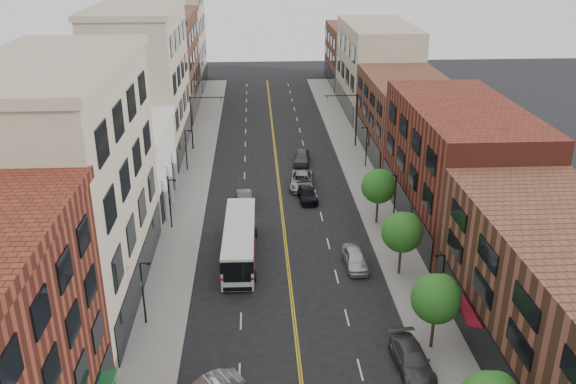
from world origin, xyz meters
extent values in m
cube|color=gray|center=(-10.00, 35.00, 0.07)|extent=(4.00, 110.00, 0.15)
cube|color=gray|center=(10.00, 35.00, 0.07)|extent=(4.00, 110.00, 0.15)
cube|color=tan|center=(-17.00, 13.00, 9.00)|extent=(10.00, 22.00, 18.00)
cube|color=silver|center=(-17.00, 31.00, 4.00)|extent=(10.00, 14.00, 8.00)
cube|color=tan|center=(-17.00, 48.00, 9.00)|extent=(10.00, 20.00, 18.00)
cube|color=brown|center=(-17.00, 68.00, 7.50)|extent=(10.00, 20.00, 15.00)
cube|color=tan|center=(-17.00, 86.00, 10.00)|extent=(10.00, 16.00, 20.00)
cube|color=#5E2518|center=(17.00, 24.00, 6.00)|extent=(10.00, 22.00, 12.00)
cube|color=brown|center=(17.00, 45.00, 5.00)|extent=(10.00, 20.00, 10.00)
cube|color=tan|center=(17.00, 66.00, 7.00)|extent=(10.00, 22.00, 14.00)
cube|color=brown|center=(17.00, 86.00, 5.50)|extent=(10.00, 18.00, 11.00)
cylinder|color=black|center=(9.30, 4.00, 1.40)|extent=(0.22, 0.22, 2.50)
sphere|color=#1D601B|center=(9.30, 4.00, 4.04)|extent=(3.40, 3.40, 3.40)
sphere|color=#1D601B|center=(9.80, 4.40, 4.55)|extent=(2.04, 2.04, 2.04)
cylinder|color=black|center=(9.30, 14.00, 1.40)|extent=(0.22, 0.22, 2.50)
sphere|color=#1D601B|center=(9.30, 14.00, 4.04)|extent=(3.40, 3.40, 3.40)
sphere|color=#1D601B|center=(9.80, 14.40, 4.55)|extent=(2.04, 2.04, 2.04)
cylinder|color=black|center=(9.30, 24.00, 1.40)|extent=(0.22, 0.22, 2.50)
sphere|color=#1D601B|center=(9.30, 24.00, 4.04)|extent=(3.40, 3.40, 3.40)
sphere|color=#1D601B|center=(9.80, 24.40, 4.55)|extent=(2.04, 2.04, 2.04)
cylinder|color=black|center=(-11.00, 8.00, 2.65)|extent=(0.14, 0.14, 5.00)
cylinder|color=black|center=(-10.65, 8.00, 5.15)|extent=(0.70, 0.10, 0.10)
cube|color=black|center=(-10.40, 8.00, 5.10)|extent=(0.28, 0.14, 0.14)
cube|color=#19592D|center=(-11.00, 8.00, 3.55)|extent=(0.04, 0.55, 0.35)
cylinder|color=black|center=(-11.00, 24.00, 2.65)|extent=(0.14, 0.14, 5.00)
cylinder|color=black|center=(-10.65, 24.00, 5.15)|extent=(0.70, 0.10, 0.10)
cube|color=black|center=(-10.40, 24.00, 5.10)|extent=(0.28, 0.14, 0.14)
cube|color=#19592D|center=(-11.00, 24.00, 3.55)|extent=(0.04, 0.55, 0.35)
cylinder|color=black|center=(-11.00, 40.00, 2.65)|extent=(0.14, 0.14, 5.00)
cylinder|color=black|center=(-10.65, 40.00, 5.15)|extent=(0.70, 0.10, 0.10)
cube|color=black|center=(-10.40, 40.00, 5.10)|extent=(0.28, 0.14, 0.14)
cube|color=#19592D|center=(-11.00, 40.00, 3.55)|extent=(0.04, 0.55, 0.35)
cylinder|color=black|center=(11.00, 8.00, 2.65)|extent=(0.14, 0.14, 5.00)
cylinder|color=black|center=(10.65, 8.00, 5.15)|extent=(0.70, 0.10, 0.10)
cube|color=black|center=(10.40, 8.00, 5.10)|extent=(0.28, 0.14, 0.14)
cube|color=#19592D|center=(11.00, 8.00, 3.55)|extent=(0.04, 0.55, 0.35)
cylinder|color=black|center=(11.00, 24.00, 2.65)|extent=(0.14, 0.14, 5.00)
cylinder|color=black|center=(10.65, 24.00, 5.15)|extent=(0.70, 0.10, 0.10)
cube|color=black|center=(10.40, 24.00, 5.10)|extent=(0.28, 0.14, 0.14)
cube|color=#19592D|center=(11.00, 24.00, 3.55)|extent=(0.04, 0.55, 0.35)
cylinder|color=black|center=(11.00, 40.00, 2.65)|extent=(0.14, 0.14, 5.00)
cylinder|color=black|center=(10.65, 40.00, 5.15)|extent=(0.70, 0.10, 0.10)
cube|color=black|center=(10.40, 40.00, 5.10)|extent=(0.28, 0.14, 0.14)
cube|color=#19592D|center=(11.00, 40.00, 3.55)|extent=(0.04, 0.55, 0.35)
cylinder|color=black|center=(-11.00, 48.00, 3.75)|extent=(0.18, 0.18, 7.20)
cylinder|color=black|center=(-8.80, 48.00, 7.15)|extent=(4.40, 0.12, 0.12)
imported|color=black|center=(-7.00, 48.00, 6.75)|extent=(0.15, 0.18, 0.90)
cylinder|color=black|center=(11.00, 48.00, 3.75)|extent=(0.18, 0.18, 7.20)
cylinder|color=black|center=(8.80, 48.00, 7.15)|extent=(4.40, 0.12, 0.12)
imported|color=black|center=(7.00, 48.00, 6.75)|extent=(0.15, 0.18, 0.90)
cube|color=silver|center=(-4.20, 17.83, 1.67)|extent=(2.83, 12.19, 2.94)
cube|color=black|center=(-4.20, 17.83, 2.38)|extent=(2.87, 12.23, 1.06)
cube|color=#AC0C19|center=(-4.20, 17.83, 1.37)|extent=(2.87, 12.23, 0.22)
cube|color=black|center=(-4.30, 11.74, 1.92)|extent=(2.23, 0.10, 1.62)
cylinder|color=black|center=(-5.60, 13.81, 0.49)|extent=(0.30, 0.98, 0.97)
cylinder|color=black|center=(-2.93, 13.76, 0.49)|extent=(0.30, 0.98, 0.97)
cylinder|color=black|center=(-5.47, 21.90, 0.49)|extent=(0.30, 0.98, 0.97)
cylinder|color=black|center=(-2.80, 21.86, 0.49)|extent=(0.30, 0.98, 0.97)
imported|color=#434347|center=(7.40, 1.92, 0.76)|extent=(2.51, 5.36, 1.51)
imported|color=#B8BAC0|center=(5.80, 15.60, 0.79)|extent=(2.02, 4.68, 1.57)
imported|color=#4E4F54|center=(-3.94, 29.83, 0.71)|extent=(1.84, 4.42, 1.42)
imported|color=black|center=(2.88, 30.27, 0.68)|extent=(2.24, 4.79, 1.35)
imported|color=gray|center=(2.59, 34.00, 0.80)|extent=(3.22, 5.97, 1.59)
imported|color=#47484C|center=(3.20, 42.00, 0.81)|extent=(2.53, 4.96, 1.62)
camera|label=1|loc=(-2.63, -30.34, 26.58)|focal=38.00mm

